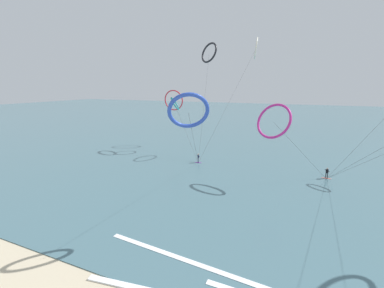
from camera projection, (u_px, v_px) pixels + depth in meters
The scene contains 10 objects.
sea_water at pixel (272, 120), 108.40m from camera, with size 400.00×200.00×0.08m, color #476B75.
surfer_violet at pixel (198, 159), 47.42m from camera, with size 1.40×0.67×1.70m.
surfer_coral at pixel (327, 174), 39.34m from camera, with size 1.40×0.73×1.70m.
kite_magenta at pixel (274, 121), 36.01m from camera, with size 10.81×7.34×11.66m.
kite_ivory at pixel (256, 48), 52.05m from camera, with size 7.87×15.61×23.63m.
kite_charcoal at pixel (209, 53), 56.09m from camera, with size 5.49×15.42×23.40m.
kite_crimson at pixel (174, 100), 60.59m from camera, with size 13.77×12.70×13.11m.
kite_teal at pixel (175, 104), 55.32m from camera, with size 9.99×9.36×11.69m.
kite_cobalt at pixel (188, 111), 22.03m from camera, with size 10.15×24.00×13.61m.
wave_crest_far at pixel (208, 269), 20.03m from camera, with size 19.57×0.50×0.12m, color white.
Camera 1 is at (11.93, -5.11, 14.06)m, focal length 23.94 mm.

